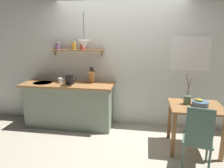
# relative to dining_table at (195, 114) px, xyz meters

# --- Properties ---
(ground_plane) EXTENTS (14.00, 14.00, 0.00)m
(ground_plane) POSITION_rel_dining_table_xyz_m (-1.34, 0.20, -0.62)
(ground_plane) COLOR #BCB29E
(back_wall) EXTENTS (6.80, 0.11, 2.70)m
(back_wall) POSITION_rel_dining_table_xyz_m (-1.13, 0.85, 0.73)
(back_wall) COLOR silver
(back_wall) RESTS_ON ground_plane
(kitchen_counter) EXTENTS (1.83, 0.63, 0.92)m
(kitchen_counter) POSITION_rel_dining_table_xyz_m (-2.34, 0.52, -0.15)
(kitchen_counter) COLOR gray
(kitchen_counter) RESTS_ON ground_plane
(wall_shelf) EXTENTS (1.09, 0.20, 0.29)m
(wall_shelf) POSITION_rel_dining_table_xyz_m (-2.24, 0.69, 0.98)
(wall_shelf) COLOR #9E6B3D
(dining_table) EXTENTS (0.82, 0.70, 0.76)m
(dining_table) POSITION_rel_dining_table_xyz_m (0.00, 0.00, 0.00)
(dining_table) COLOR #9E6B3D
(dining_table) RESTS_ON ground_plane
(dining_chair_near) EXTENTS (0.46, 0.50, 0.98)m
(dining_chair_near) POSITION_rel_dining_table_xyz_m (-0.09, -0.62, -0.09)
(dining_chair_near) COLOR #4C6B5B
(dining_chair_near) RESTS_ON ground_plane
(fruit_bowl) EXTENTS (0.25, 0.25, 0.12)m
(fruit_bowl) POSITION_rel_dining_table_xyz_m (0.06, -0.01, 0.19)
(fruit_bowl) COLOR #51759E
(fruit_bowl) RESTS_ON dining_table
(twig_vase) EXTENTS (0.12, 0.12, 0.51)m
(twig_vase) POSITION_rel_dining_table_xyz_m (-0.13, 0.05, 0.22)
(twig_vase) COLOR #567056
(twig_vase) RESTS_ON dining_table
(electric_kettle) EXTENTS (0.25, 0.17, 0.21)m
(electric_kettle) POSITION_rel_dining_table_xyz_m (-2.28, 0.45, 0.39)
(electric_kettle) COLOR black
(electric_kettle) RESTS_ON kitchen_counter
(knife_block) EXTENTS (0.10, 0.16, 0.32)m
(knife_block) POSITION_rel_dining_table_xyz_m (-1.87, 0.62, 0.43)
(knife_block) COLOR #9E6B3D
(knife_block) RESTS_ON kitchen_counter
(coffee_mug_by_sink) EXTENTS (0.13, 0.09, 0.10)m
(coffee_mug_by_sink) POSITION_rel_dining_table_xyz_m (-2.49, 0.50, 0.35)
(coffee_mug_by_sink) COLOR white
(coffee_mug_by_sink) RESTS_ON kitchen_counter
(pendant_lamp) EXTENTS (0.23, 0.23, 0.63)m
(pendant_lamp) POSITION_rel_dining_table_xyz_m (-1.94, 0.40, 1.08)
(pendant_lamp) COLOR black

